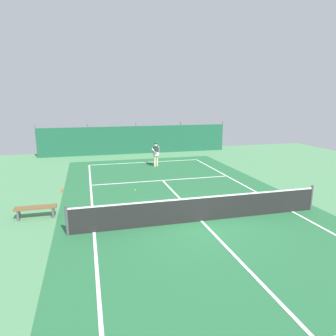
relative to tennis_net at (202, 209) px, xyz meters
name	(u,v)px	position (x,y,z in m)	size (l,w,h in m)	color
ground_plane	(201,221)	(0.00, 0.00, -0.51)	(36.00, 36.00, 0.00)	#4C8456
court_surface	(201,221)	(0.00, 0.00, -0.51)	(11.02, 26.60, 0.01)	#236038
tennis_net	(202,209)	(0.00, 0.00, 0.00)	(10.12, 0.10, 1.10)	black
back_fence	(136,145)	(0.00, 16.41, 0.16)	(16.30, 0.98, 2.70)	#195138
tennis_player	(156,153)	(0.49, 10.35, 0.45)	(0.57, 0.83, 1.64)	beige
tennis_ball_near_player	(135,190)	(-1.88, 4.78, -0.48)	(0.07, 0.07, 0.07)	#CCDB33
parked_car	(147,140)	(1.37, 18.11, 0.33)	(2.11, 4.25, 1.68)	black
courtside_bench	(36,209)	(-6.31, 2.01, -0.14)	(1.60, 0.40, 0.49)	brown
water_bottle	(62,190)	(-5.53, 5.41, -0.39)	(0.08, 0.08, 0.24)	#D84C38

